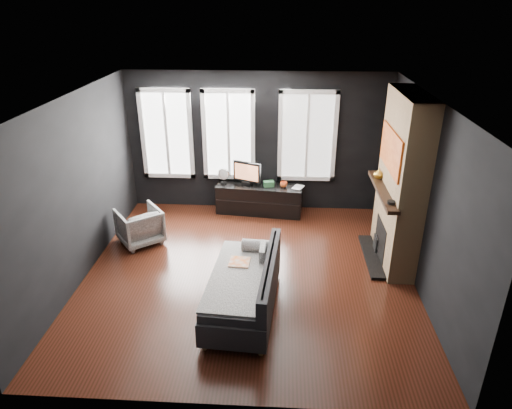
# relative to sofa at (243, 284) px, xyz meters

# --- Properties ---
(floor) EXTENTS (5.00, 5.00, 0.00)m
(floor) POSITION_rel_sofa_xyz_m (0.01, 0.87, -0.40)
(floor) COLOR black
(floor) RESTS_ON ground
(ceiling) EXTENTS (5.00, 5.00, 0.00)m
(ceiling) POSITION_rel_sofa_xyz_m (0.01, 0.87, 2.30)
(ceiling) COLOR white
(ceiling) RESTS_ON ground
(wall_back) EXTENTS (5.00, 0.02, 2.70)m
(wall_back) POSITION_rel_sofa_xyz_m (0.01, 3.37, 0.95)
(wall_back) COLOR black
(wall_back) RESTS_ON ground
(wall_left) EXTENTS (0.02, 5.00, 2.70)m
(wall_left) POSITION_rel_sofa_xyz_m (-2.49, 0.87, 0.95)
(wall_left) COLOR black
(wall_left) RESTS_ON ground
(wall_right) EXTENTS (0.02, 5.00, 2.70)m
(wall_right) POSITION_rel_sofa_xyz_m (2.51, 0.87, 0.95)
(wall_right) COLOR black
(wall_right) RESTS_ON ground
(windows) EXTENTS (4.00, 0.16, 1.76)m
(windows) POSITION_rel_sofa_xyz_m (-0.44, 3.33, 1.98)
(windows) COLOR white
(windows) RESTS_ON wall_back
(fireplace) EXTENTS (0.70, 1.62, 2.70)m
(fireplace) POSITION_rel_sofa_xyz_m (2.31, 1.47, 0.95)
(fireplace) COLOR #93724C
(fireplace) RESTS_ON floor
(sofa) EXTENTS (1.08, 1.94, 0.81)m
(sofa) POSITION_rel_sofa_xyz_m (0.00, 0.00, 0.00)
(sofa) COLOR black
(sofa) RESTS_ON floor
(stripe_pillow) EXTENTS (0.08, 0.33, 0.33)m
(stripe_pillow) POSITION_rel_sofa_xyz_m (0.24, 0.44, 0.18)
(stripe_pillow) COLOR gray
(stripe_pillow) RESTS_ON sofa
(armchair) EXTENTS (0.92, 0.91, 0.69)m
(armchair) POSITION_rel_sofa_xyz_m (-1.94, 1.77, -0.06)
(armchair) COLOR silver
(armchair) RESTS_ON floor
(media_console) EXTENTS (1.71, 0.70, 0.57)m
(media_console) POSITION_rel_sofa_xyz_m (0.06, 3.11, -0.12)
(media_console) COLOR black
(media_console) RESTS_ON floor
(monitor) EXTENTS (0.58, 0.34, 0.52)m
(monitor) POSITION_rel_sofa_xyz_m (-0.18, 3.14, 0.43)
(monitor) COLOR black
(monitor) RESTS_ON media_console
(desk_fan) EXTENTS (0.29, 0.29, 0.32)m
(desk_fan) POSITION_rel_sofa_xyz_m (-0.64, 3.17, 0.33)
(desk_fan) COLOR gray
(desk_fan) RESTS_ON media_console
(mug) EXTENTS (0.15, 0.13, 0.14)m
(mug) POSITION_rel_sofa_xyz_m (0.53, 3.04, 0.24)
(mug) COLOR #E75B24
(mug) RESTS_ON media_console
(book) EXTENTS (0.18, 0.09, 0.25)m
(book) POSITION_rel_sofa_xyz_m (0.72, 3.06, 0.29)
(book) COLOR #AF9F8B
(book) RESTS_ON media_console
(storage_box) EXTENTS (0.22, 0.16, 0.11)m
(storage_box) POSITION_rel_sofa_xyz_m (0.24, 3.07, 0.22)
(storage_box) COLOR #2F693D
(storage_box) RESTS_ON media_console
(mantel_vase) EXTENTS (0.19, 0.20, 0.16)m
(mantel_vase) POSITION_rel_sofa_xyz_m (2.06, 1.92, 0.91)
(mantel_vase) COLOR yellow
(mantel_vase) RESTS_ON fireplace
(mantel_clock) EXTENTS (0.13, 0.13, 0.04)m
(mantel_clock) POSITION_rel_sofa_xyz_m (2.06, 0.92, 0.85)
(mantel_clock) COLOR black
(mantel_clock) RESTS_ON fireplace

